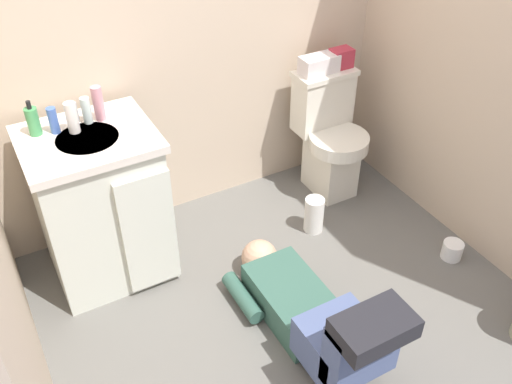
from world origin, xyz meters
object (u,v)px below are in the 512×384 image
Objects in this scene: bottle_white at (72,118)px; bottle_clear at (86,110)px; toiletry_bag at (341,58)px; bottle_pink at (98,103)px; bottle_blue at (53,120)px; paper_towel_roll at (314,215)px; toilet at (329,136)px; soap_dispenser at (33,121)px; tissue_box at (319,64)px; faucet at (75,112)px; person_plumber at (314,315)px; vanity_cabinet at (102,206)px; toilet_paper_roll at (452,250)px.

bottle_clear is (0.08, 0.05, -0.01)m from bottle_white.
bottle_pink is (-1.40, -0.04, 0.10)m from toiletry_bag.
paper_towel_roll is (1.21, -0.36, -0.77)m from bottle_blue.
toilet is 1.67m from soap_dispenser.
bottle_white reaches higher than toilet.
tissue_box is at bearing 58.12° from paper_towel_roll.
toiletry_bag reaches higher than tissue_box.
soap_dispenser reaches higher than paper_towel_roll.
faucet is 1.51m from toiletry_bag.
faucet is 0.09× the size of person_plumber.
person_plumber is 6.42× the size of soap_dispenser.
toilet is 6.05× the size of toiletry_bag.
person_plumber is (0.66, -0.91, -0.24)m from vanity_cabinet.
vanity_cabinet is (-1.40, -0.06, 0.05)m from toilet.
person_plumber is 4.84× the size of tissue_box.
bottle_blue is (-0.11, -0.05, 0.01)m from faucet.
paper_towel_roll is 0.77m from toilet_paper_roll.
bottle_white is 0.88× the size of bottle_pink.
toilet is 1.45m from bottle_clear.
soap_dispenser is at bearing 158.09° from bottle_white.
bottle_white reaches higher than bottle_blue.
toiletry_bag reaches higher than person_plumber.
person_plumber is at bearing -58.95° from bottle_clear.
bottle_pink is at bearing -178.49° from toiletry_bag.
bottle_clear is (-1.46, -0.04, 0.08)m from toiletry_bag.
tissue_box is (-0.05, 0.09, 0.43)m from toilet.
person_plumber is 1.49m from toiletry_bag.
toilet_paper_roll is (1.74, -0.91, -0.83)m from bottle_blue.
bottle_pink is at bearing 148.73° from toilet_paper_roll.
bottle_pink is at bearing 177.63° from toilet.
vanity_cabinet is 0.77× the size of person_plumber.
bottle_pink reaches higher than vanity_cabinet.
paper_towel_roll is (1.10, -0.26, -0.31)m from vanity_cabinet.
bottle_white is (-0.03, -0.08, 0.02)m from faucet.
bottle_pink is (0.14, 0.05, 0.01)m from bottle_white.
tissue_box is 2.00× the size of toilet_paper_roll.
toilet_paper_roll is at bearing -27.28° from soap_dispenser.
faucet is at bearing 23.68° from bottle_blue.
soap_dispenser is at bearing 129.42° from person_plumber.
bottle_white is 1.33× the size of toilet_paper_roll.
bottle_clear is 1.36m from paper_towel_roll.
toilet is at bearing 104.80° from toilet_paper_roll.
bottle_pink is (0.10, -0.03, 0.03)m from faucet.
toiletry_bag reaches higher than vanity_cabinet.
soap_dispenser is at bearing -179.06° from tissue_box.
person_plumber is 0.98m from toilet_paper_roll.
tissue_box is at bearing 56.91° from person_plumber.
faucet reaches higher than paper_towel_roll.
bottle_white reaches higher than tissue_box.
faucet is at bearing 122.07° from person_plumber.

